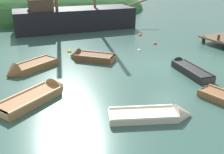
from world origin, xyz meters
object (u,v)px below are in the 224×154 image
Objects in this scene: sailing_ship at (74,21)px; buoy_white at (139,51)px; rowboat_outer_right at (28,69)px; rowboat_near_dock at (157,116)px; rowboat_far at (88,58)px; buoy_yellow at (69,52)px; rowboat_outer_left at (187,69)px; buoy_orange at (140,35)px; rowboat_center at (40,96)px; buoy_red at (155,44)px.

sailing_ship is 47.67× the size of buoy_white.
rowboat_outer_right is (-6.32, -10.49, -0.73)m from sailing_ship.
rowboat_near_dock is (-2.33, -18.28, -0.78)m from sailing_ship.
rowboat_far is 2.34m from buoy_yellow.
rowboat_far is 0.81× the size of rowboat_outer_left.
buoy_orange is at bearing 57.41° from buoy_white.
buoy_orange is (7.03, 4.54, -0.14)m from rowboat_far.
rowboat_outer_right is 4.30m from buoy_yellow.
rowboat_near_dock is at bearing -117.37° from buoy_white.
rowboat_outer_left reaches higher than buoy_yellow.
sailing_ship is at bearing -58.61° from rowboat_far.
buoy_yellow is (-4.93, 2.05, 0.00)m from buoy_white.
sailing_ship is 15.77m from rowboat_center.
sailing_ship is at bearing 103.77° from rowboat_near_dock.
buoy_white is at bearing -73.99° from sailing_ship.
buoy_red is (-0.53, -3.26, 0.00)m from buoy_orange.
buoy_yellow is (-5.31, 6.89, -0.13)m from rowboat_outer_left.
rowboat_outer_right is at bearing 138.18° from rowboat_near_dock.
rowboat_outer_right is 12.15m from buoy_orange.
buoy_yellow is (-7.71, -2.30, 0.00)m from buoy_orange.
buoy_red is (6.59, 9.46, -0.08)m from rowboat_near_dock.
rowboat_center is 11.91× the size of buoy_white.
rowboat_far is at bearing -73.00° from buoy_yellow.
rowboat_outer_left is (2.38, -14.75, -0.72)m from sailing_ship.
buoy_red is at bearing -59.69° from sailing_ship.
buoy_yellow reaches higher than buoy_red.
sailing_ship is 4.00× the size of rowboat_center.
rowboat_near_dock is 14.57m from buoy_orange.
buoy_red is (7.18, -0.96, 0.00)m from buoy_yellow.
rowboat_outer_left reaches higher than buoy_red.
rowboat_center is 13.18× the size of buoy_red.
rowboat_center is 9.48m from buoy_white.
buoy_red is at bearing 76.20° from rowboat_near_dock.
rowboat_near_dock is at bearing 88.85° from rowboat_outer_right.
sailing_ship is 8.43m from buoy_yellow.
sailing_ship is at bearing 101.42° from buoy_white.
buoy_orange reaches higher than buoy_white.
rowboat_outer_right is 0.93× the size of rowboat_outer_left.
buoy_red is (1.88, 5.93, -0.13)m from rowboat_outer_left.
rowboat_outer_right is (0.01, 3.93, 0.01)m from rowboat_center.
rowboat_far reaches higher than buoy_yellow.
sailing_ship reaches higher than rowboat_center.
sailing_ship is at bearing 69.55° from buoy_yellow.
rowboat_outer_left is 13.61× the size of buoy_red.
rowboat_outer_right reaches higher than buoy_red.
buoy_red is at bearing -3.35° from rowboat_center.
rowboat_near_dock is 8.75m from rowboat_outer_right.
rowboat_near_dock reaches higher than buoy_red.
rowboat_far reaches higher than rowboat_outer_left.
rowboat_center is 14.21m from buoy_orange.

